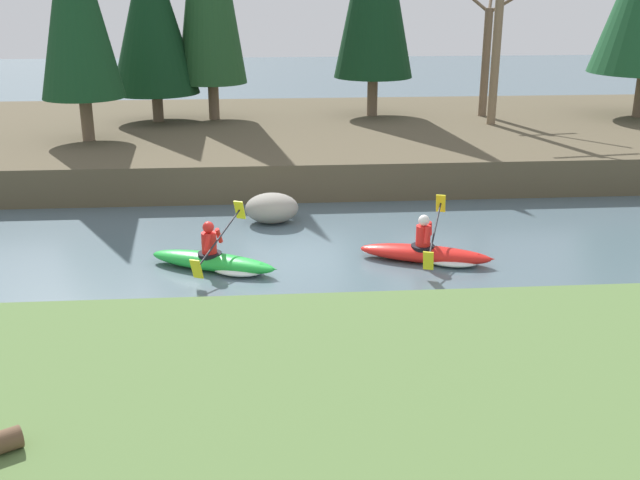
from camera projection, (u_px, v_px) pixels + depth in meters
ground_plane at (303, 258)px, 15.66m from camera, size 90.00×90.00×0.00m
riverbank_near at (334, 421)px, 9.07m from camera, size 44.00×6.04×0.82m
riverbank_far at (286, 139)px, 24.97m from camera, size 44.00×11.90×1.01m
conifer_tree_left at (151, 13)px, 24.24m from camera, size 2.89×2.89×6.14m
bare_tree_upstream at (498, 26)px, 23.91m from camera, size 3.67×3.63×6.67m
bare_tree_mid_upstream at (487, 49)px, 25.75m from camera, size 2.71×2.67×4.83m
kayaker_lead at (431, 253)px, 15.34m from camera, size 2.75×2.01×1.20m
kayaker_middle at (217, 261)px, 14.91m from camera, size 2.71×1.96×1.20m
boulder_midstream at (272, 208)px, 17.85m from camera, size 1.27×0.99×0.72m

